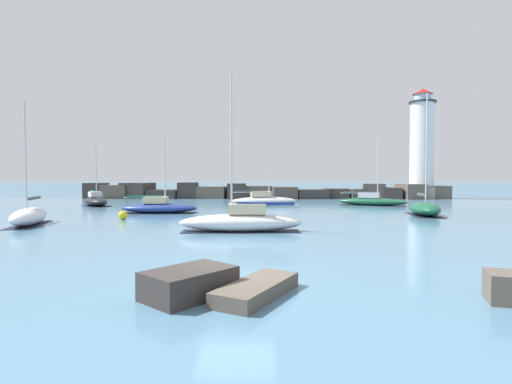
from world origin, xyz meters
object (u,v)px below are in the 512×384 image
Objects in this scene: sailboat_moored_2 at (29,216)px; sailboat_moored_5 at (264,200)px; lighthouse at (422,150)px; sailboat_moored_1 at (424,208)px; sailboat_moored_3 at (159,207)px; mooring_buoy_orange_near at (123,215)px; sailboat_moored_0 at (242,221)px; sailboat_moored_4 at (372,201)px; sailboat_moored_6 at (96,201)px.

sailboat_moored_2 is 0.93× the size of sailboat_moored_5.
lighthouse is 31.82m from sailboat_moored_1.
sailboat_moored_3 is (-24.54, 1.75, -0.08)m from sailboat_moored_1.
mooring_buoy_orange_near is at bearing -124.29° from sailboat_moored_5.
sailboat_moored_0 is at bearing -145.22° from sailboat_moored_1.
sailboat_moored_1 is 1.25× the size of sailboat_moored_4.
sailboat_moored_0 is at bearing -49.41° from sailboat_moored_6.
lighthouse is 2.03× the size of sailboat_moored_4.
lighthouse is at bearing 41.19° from sailboat_moored_2.
sailboat_moored_2 is at bearing -145.48° from mooring_buoy_orange_near.
sailboat_moored_4 is at bearing -0.16° from sailboat_moored_5.
sailboat_moored_5 is 20.19m from mooring_buoy_orange_near.
sailboat_moored_1 is 19.13m from sailboat_moored_5.
sailboat_moored_1 is at bearing 34.78° from sailboat_moored_0.
sailboat_moored_0 is at bearing -121.65° from sailboat_moored_4.
sailboat_moored_1 is 1.13× the size of sailboat_moored_5.
sailboat_moored_6 is (-45.60, -18.02, -7.25)m from lighthouse.
sailboat_moored_1 is 1.37× the size of sailboat_moored_6.
sailboat_moored_0 is at bearing -10.99° from sailboat_moored_2.
sailboat_moored_4 is at bearing -126.60° from lighthouse.
lighthouse reaches higher than sailboat_moored_0.
lighthouse is at bearing 37.55° from sailboat_moored_3.
sailboat_moored_0 is 15.81m from sailboat_moored_2.
sailboat_moored_0 reaches higher than mooring_buoy_orange_near.
sailboat_moored_4 is 13.12m from sailboat_moored_5.
sailboat_moored_0 is at bearing -93.18° from sailboat_moored_5.
sailboat_moored_4 reaches higher than sailboat_moored_6.
sailboat_moored_2 is at bearing -125.02° from sailboat_moored_3.
sailboat_moored_0 is at bearing -33.91° from mooring_buoy_orange_near.
sailboat_moored_2 is at bearing -165.71° from sailboat_moored_1.
sailboat_moored_3 is 6.15m from mooring_buoy_orange_near.
sailboat_moored_5 reaches higher than sailboat_moored_4.
sailboat_moored_3 is at bearing -155.27° from sailboat_moored_4.
sailboat_moored_6 is (-18.84, 21.99, -0.04)m from sailboat_moored_0.
sailboat_moored_1 reaches higher than sailboat_moored_5.
sailboat_moored_6 is (-34.69, 10.98, -0.02)m from sailboat_moored_1.
lighthouse is 2.24× the size of sailboat_moored_6.
lighthouse is at bearing 21.56° from sailboat_moored_6.
sailboat_moored_0 reaches higher than sailboat_moored_5.
sailboat_moored_3 is at bearing 77.13° from mooring_buoy_orange_near.
sailboat_moored_2 reaches higher than mooring_buoy_orange_near.
sailboat_moored_0 is 27.50m from sailboat_moored_4.
sailboat_moored_3 is 13.72m from sailboat_moored_6.
mooring_buoy_orange_near is at bearing 146.09° from sailboat_moored_0.
sailboat_moored_0 is at bearing -123.77° from lighthouse.
sailboat_moored_0 is 12.13m from mooring_buoy_orange_near.
lighthouse is 49.56m from sailboat_moored_6.
lighthouse is 56.64m from sailboat_moored_2.
lighthouse is at bearing 56.23° from sailboat_moored_0.
sailboat_moored_1 is 26.26m from mooring_buoy_orange_near.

